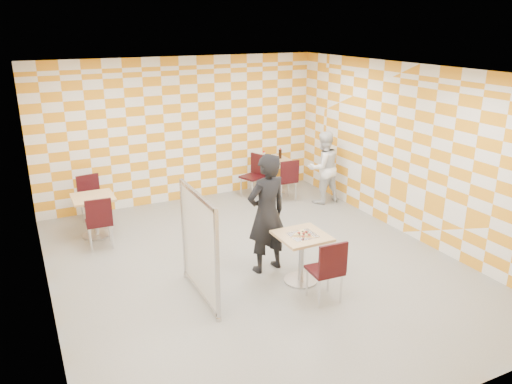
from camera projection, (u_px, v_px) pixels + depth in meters
room_shell at (241, 166)px, 7.85m from camera, size 7.00×7.00×7.00m
main_table at (302, 250)px, 7.24m from camera, size 0.70×0.70×0.75m
second_table at (274, 170)px, 11.12m from camera, size 0.70×0.70×0.75m
empty_table at (94, 209)px, 8.81m from camera, size 0.70×0.70×0.75m
chair_main_front at (328, 267)px, 6.66m from camera, size 0.45×0.46×0.92m
chair_second_front at (287, 177)px, 10.50m from camera, size 0.44×0.45×0.92m
chair_second_side at (255, 172)px, 10.86m from camera, size 0.55×0.55×0.92m
chair_empty_near at (99, 219)px, 8.28m from camera, size 0.44×0.45×0.92m
chair_empty_far at (91, 195)px, 9.40m from camera, size 0.48×0.49×0.92m
partition at (199, 246)px, 6.72m from camera, size 0.08×1.38×1.55m
man_dark at (267, 214)px, 7.46m from camera, size 0.74×0.54×1.85m
man_white at (323, 167)px, 10.41m from camera, size 0.76×0.60×1.53m
pizza_on_foil at (303, 234)px, 7.14m from camera, size 0.40×0.40×0.04m
sport_bottle at (264, 156)px, 11.02m from camera, size 0.06×0.06×0.20m
soda_bottle at (280, 154)px, 11.11m from camera, size 0.07×0.07×0.23m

